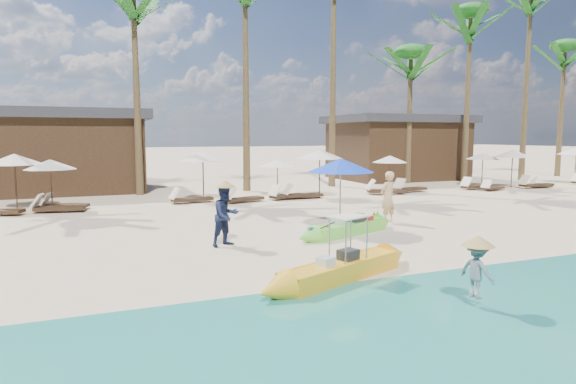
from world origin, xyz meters
name	(u,v)px	position (x,y,z in m)	size (l,w,h in m)	color
ground	(325,252)	(0.00, 0.00, 0.00)	(240.00, 240.00, 0.00)	beige
wet_sand_strip	(463,323)	(0.00, -5.00, 0.00)	(240.00, 4.50, 0.01)	tan
green_canoe	(348,228)	(1.64, 1.76, 0.20)	(4.42, 1.91, 0.59)	#6ADC43
yellow_canoe	(342,269)	(-0.67, -2.20, 0.21)	(4.75, 2.18, 1.30)	gold
tourist	(388,197)	(3.82, 2.99, 0.88)	(0.64, 0.42, 1.76)	tan
vendor_green	(226,215)	(-2.14, 1.64, 0.82)	(0.80, 0.62, 1.65)	#151E3C
vendor_yellow	(477,270)	(0.67, -4.54, 0.66)	(0.62, 0.36, 0.97)	gray
blue_umbrella	(341,165)	(1.71, 2.43, 2.04)	(2.10, 2.10, 2.26)	#99999E
resort_parasol_3	(14,159)	(-8.37, 11.11, 2.01)	(2.17, 2.17, 2.23)	#392617
resort_parasol_4	(50,164)	(-7.02, 10.17, 1.83)	(1.97, 1.97, 2.03)	#392617
lounger_4_left	(56,207)	(-6.85, 9.59, 0.22)	(1.98, 0.92, 0.65)	#392617
lounger_4_right	(63,204)	(-6.66, 10.35, 0.20)	(1.87, 1.01, 0.61)	#392617
resort_parasol_5	(203,156)	(-0.83, 10.94, 2.03)	(2.19, 2.19, 2.26)	#392617
lounger_5_left	(189,198)	(-1.60, 10.34, 0.21)	(1.95, 0.83, 0.64)	#392617
resort_parasol_6	(277,163)	(2.81, 11.03, 1.64)	(1.77, 1.77, 1.82)	#392617
lounger_6_left	(242,198)	(0.62, 9.65, 0.21)	(1.93, 1.09, 0.63)	#392617
lounger_6_right	(286,195)	(2.80, 9.93, 0.21)	(1.96, 1.09, 0.64)	#392617
resort_parasol_7	(320,154)	(4.53, 9.90, 2.08)	(2.24, 2.24, 2.31)	#392617
lounger_7_left	(301,194)	(3.55, 9.88, 0.22)	(1.91, 0.59, 0.65)	#392617
lounger_7_right	(384,190)	(8.13, 9.92, 0.23)	(2.08, 1.17, 0.68)	#392617
resort_parasol_8	(390,159)	(9.06, 10.84, 1.73)	(1.86, 1.86, 1.92)	#392617
lounger_8_left	(408,188)	(9.84, 10.22, 0.22)	(2.05, 0.93, 0.67)	#392617
resort_parasol_9	(483,156)	(15.61, 11.12, 1.77)	(1.91, 1.91, 1.97)	#392617
lounger_9_left	(474,186)	(14.04, 10.01, 0.21)	(1.87, 0.70, 0.62)	#392617
lounger_9_right	(492,187)	(14.49, 9.18, 0.18)	(1.70, 0.92, 0.55)	#392617
resort_parasol_10	(513,154)	(16.53, 9.84, 1.95)	(2.10, 2.10, 2.17)	#392617
lounger_10_left	(534,184)	(17.65, 9.29, 0.22)	(2.00, 0.80, 0.66)	#392617
lounger_10_right	(539,184)	(18.40, 9.61, 0.19)	(1.71, 0.53, 0.58)	#392617
resort_parasol_11	(576,151)	(22.18, 10.30, 2.02)	(2.17, 2.17, 2.24)	#392617
palm_3	(134,18)	(-3.36, 14.27, 8.58)	(2.08, 2.08, 10.52)	brown
palm_4	(245,9)	(2.15, 14.01, 9.45)	(2.08, 2.08, 11.70)	brown
palm_6	(411,69)	(12.84, 14.52, 7.05)	(2.08, 2.08, 8.51)	brown
palm_7	(470,38)	(16.57, 13.68, 8.99)	(2.08, 2.08, 11.08)	brown
palm_8	(530,23)	(21.07, 13.33, 10.18)	(2.08, 2.08, 12.70)	brown
palm_9	(564,64)	(26.21, 14.81, 8.06)	(2.08, 2.08, 9.82)	brown
pavilion_west	(42,150)	(-8.00, 17.50, 2.19)	(10.80, 6.60, 4.30)	#392617
pavilion_east	(397,147)	(14.00, 17.50, 2.20)	(8.80, 6.60, 4.30)	#392617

